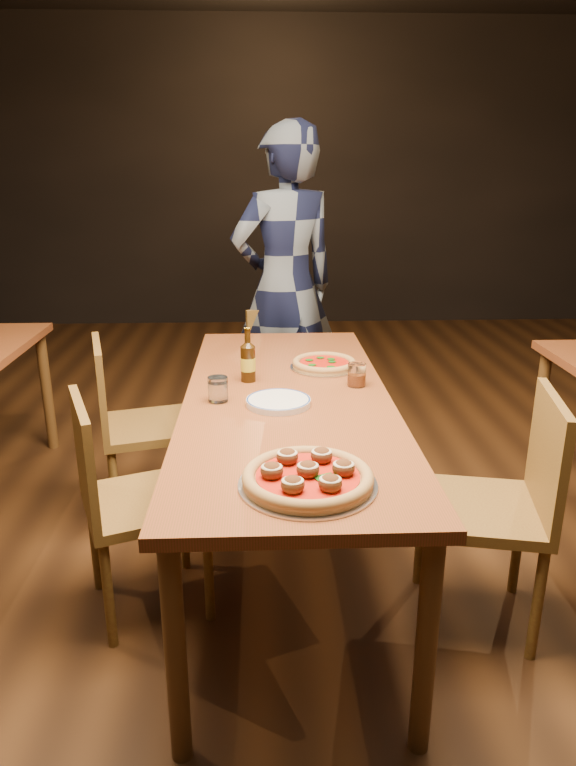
{
  "coord_description": "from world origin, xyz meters",
  "views": [
    {
      "loc": [
        -0.1,
        -2.35,
        1.59
      ],
      "look_at": [
        0.0,
        -0.05,
        0.82
      ],
      "focal_mm": 30.0,
      "sensor_mm": 36.0,
      "label": 1
    }
  ],
  "objects_px": {
    "pizza_margherita": "(324,364)",
    "beer_bottle": "(248,363)",
    "chair_main_nw": "(145,500)",
    "chair_main_e": "(480,507)",
    "water_glass": "(218,389)",
    "chair_end": "(291,380)",
    "table_main": "(287,413)",
    "amber_glass": "(357,375)",
    "chair_main_sw": "(148,425)",
    "plate_stack": "(278,402)",
    "pizza_meatball": "(308,477)",
    "diner": "(285,288)"
  },
  "relations": [
    {
      "from": "diner",
      "to": "table_main",
      "type": "bearing_deg",
      "value": 63.33
    },
    {
      "from": "chair_main_sw",
      "to": "plate_stack",
      "type": "bearing_deg",
      "value": -147.9
    },
    {
      "from": "chair_end",
      "to": "amber_glass",
      "type": "bearing_deg",
      "value": -98.06
    },
    {
      "from": "pizza_meatball",
      "to": "diner",
      "type": "relative_size",
      "value": 0.21
    },
    {
      "from": "chair_end",
      "to": "pizza_meatball",
      "type": "bearing_deg",
      "value": -111.04
    },
    {
      "from": "pizza_meatball",
      "to": "beer_bottle",
      "type": "xyz_separation_m",
      "value": [
        -0.18,
        0.94,
        0.05
      ]
    },
    {
      "from": "chair_main_nw",
      "to": "chair_end",
      "type": "xyz_separation_m",
      "value": [
        0.6,
        1.42,
        -0.02
      ]
    },
    {
      "from": "diner",
      "to": "chair_main_sw",
      "type": "bearing_deg",
      "value": 29.65
    },
    {
      "from": "chair_end",
      "to": "pizza_margherita",
      "type": "bearing_deg",
      "value": -101.9
    },
    {
      "from": "table_main",
      "to": "chair_end",
      "type": "bearing_deg",
      "value": 86.73
    },
    {
      "from": "chair_main_nw",
      "to": "chair_main_e",
      "type": "xyz_separation_m",
      "value": [
        1.2,
        -0.13,
        0.02
      ]
    },
    {
      "from": "pizza_meatball",
      "to": "plate_stack",
      "type": "distance_m",
      "value": 0.65
    },
    {
      "from": "diner",
      "to": "chair_end",
      "type": "bearing_deg",
      "value": 70.83
    },
    {
      "from": "pizza_margherita",
      "to": "beer_bottle",
      "type": "height_order",
      "value": "beer_bottle"
    },
    {
      "from": "table_main",
      "to": "amber_glass",
      "type": "relative_size",
      "value": 21.44
    },
    {
      "from": "table_main",
      "to": "chair_main_nw",
      "type": "height_order",
      "value": "chair_main_nw"
    },
    {
      "from": "chair_main_e",
      "to": "amber_glass",
      "type": "distance_m",
      "value": 0.71
    },
    {
      "from": "table_main",
      "to": "pizza_meatball",
      "type": "height_order",
      "value": "pizza_meatball"
    },
    {
      "from": "chair_end",
      "to": "chair_main_e",
      "type": "bearing_deg",
      "value": -88.74
    },
    {
      "from": "plate_stack",
      "to": "beer_bottle",
      "type": "bearing_deg",
      "value": 112.12
    },
    {
      "from": "chair_main_nw",
      "to": "pizza_margherita",
      "type": "bearing_deg",
      "value": -70.06
    },
    {
      "from": "amber_glass",
      "to": "diner",
      "type": "bearing_deg",
      "value": 100.68
    },
    {
      "from": "plate_stack",
      "to": "pizza_meatball",
      "type": "bearing_deg",
      "value": -84.35
    },
    {
      "from": "pizza_margherita",
      "to": "plate_stack",
      "type": "height_order",
      "value": "pizza_margherita"
    },
    {
      "from": "plate_stack",
      "to": "beer_bottle",
      "type": "height_order",
      "value": "beer_bottle"
    },
    {
      "from": "plate_stack",
      "to": "water_glass",
      "type": "relative_size",
      "value": 2.54
    },
    {
      "from": "plate_stack",
      "to": "chair_main_sw",
      "type": "bearing_deg",
      "value": 137.41
    },
    {
      "from": "beer_bottle",
      "to": "amber_glass",
      "type": "bearing_deg",
      "value": -10.17
    },
    {
      "from": "water_glass",
      "to": "chair_end",
      "type": "bearing_deg",
      "value": 74.68
    },
    {
      "from": "chair_main_sw",
      "to": "plate_stack",
      "type": "distance_m",
      "value": 0.86
    },
    {
      "from": "chair_main_sw",
      "to": "beer_bottle",
      "type": "bearing_deg",
      "value": -133.7
    },
    {
      "from": "diner",
      "to": "chair_main_e",
      "type": "bearing_deg",
      "value": 84.33
    },
    {
      "from": "chair_main_sw",
      "to": "water_glass",
      "type": "xyz_separation_m",
      "value": [
        0.37,
        -0.5,
        0.34
      ]
    },
    {
      "from": "pizza_margherita",
      "to": "beer_bottle",
      "type": "bearing_deg",
      "value": -152.74
    },
    {
      "from": "amber_glass",
      "to": "beer_bottle",
      "type": "bearing_deg",
      "value": 169.83
    },
    {
      "from": "water_glass",
      "to": "chair_main_nw",
      "type": "bearing_deg",
      "value": -142.48
    },
    {
      "from": "chair_main_nw",
      "to": "water_glass",
      "type": "height_order",
      "value": "chair_main_nw"
    },
    {
      "from": "chair_end",
      "to": "pizza_meatball",
      "type": "distance_m",
      "value": 1.94
    },
    {
      "from": "beer_bottle",
      "to": "chair_end",
      "type": "bearing_deg",
      "value": 77.19
    },
    {
      "from": "pizza_meatball",
      "to": "beer_bottle",
      "type": "relative_size",
      "value": 1.76
    },
    {
      "from": "plate_stack",
      "to": "chair_end",
      "type": "bearing_deg",
      "value": 85.26
    },
    {
      "from": "table_main",
      "to": "amber_glass",
      "type": "height_order",
      "value": "amber_glass"
    },
    {
      "from": "plate_stack",
      "to": "chair_main_nw",
      "type": "bearing_deg",
      "value": -162.73
    },
    {
      "from": "pizza_margherita",
      "to": "water_glass",
      "type": "relative_size",
      "value": 3.17
    },
    {
      "from": "table_main",
      "to": "plate_stack",
      "type": "distance_m",
      "value": 0.13
    },
    {
      "from": "pizza_margherita",
      "to": "diner",
      "type": "height_order",
      "value": "diner"
    },
    {
      "from": "amber_glass",
      "to": "chair_main_sw",
      "type": "bearing_deg",
      "value": 159.85
    },
    {
      "from": "chair_end",
      "to": "pizza_meatball",
      "type": "xyz_separation_m",
      "value": [
        -0.04,
        -1.91,
        0.35
      ]
    },
    {
      "from": "table_main",
      "to": "amber_glass",
      "type": "distance_m",
      "value": 0.33
    },
    {
      "from": "chair_main_e",
      "to": "pizza_meatball",
      "type": "distance_m",
      "value": 0.8
    }
  ]
}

